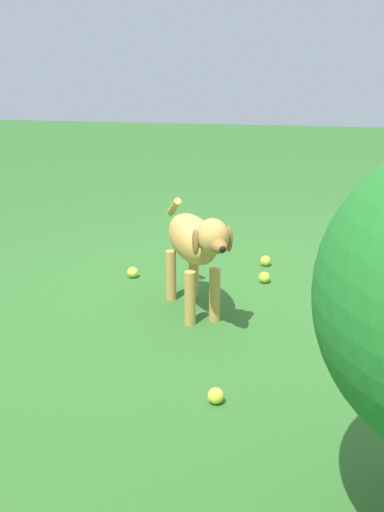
% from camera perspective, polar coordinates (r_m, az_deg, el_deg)
% --- Properties ---
extents(ground, '(14.00, 14.00, 0.00)m').
position_cam_1_polar(ground, '(3.72, 3.72, -3.47)').
color(ground, '#2D6026').
extents(dog, '(0.80, 0.45, 0.59)m').
position_cam_1_polar(dog, '(3.36, 0.27, 1.12)').
color(dog, '#C69347').
rests_on(dog, ground).
extents(tennis_ball_0, '(0.07, 0.07, 0.07)m').
position_cam_1_polar(tennis_ball_0, '(3.99, -5.15, -1.41)').
color(tennis_ball_0, '#D2E541').
rests_on(tennis_ball_0, ground).
extents(tennis_ball_1, '(0.07, 0.07, 0.07)m').
position_cam_1_polar(tennis_ball_1, '(2.70, 2.07, -11.99)').
color(tennis_ball_1, '#CEE238').
rests_on(tennis_ball_1, ground).
extents(tennis_ball_2, '(0.07, 0.07, 0.07)m').
position_cam_1_polar(tennis_ball_2, '(3.91, 6.28, -1.85)').
color(tennis_ball_2, '#C5DF37').
rests_on(tennis_ball_2, ground).
extents(tennis_ball_3, '(0.07, 0.07, 0.07)m').
position_cam_1_polar(tennis_ball_3, '(4.19, 6.37, -0.42)').
color(tennis_ball_3, '#C0DE39').
rests_on(tennis_ball_3, ground).
extents(water_bowl, '(0.22, 0.22, 0.06)m').
position_cam_1_polar(water_bowl, '(4.58, 1.52, 1.35)').
color(water_bowl, teal).
rests_on(water_bowl, ground).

